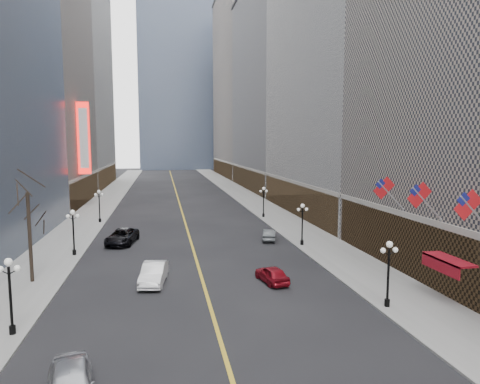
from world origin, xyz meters
name	(u,v)px	position (x,y,z in m)	size (l,w,h in m)	color
sidewalk_east	(271,213)	(14.00, 70.00, 0.07)	(6.00, 230.00, 0.15)	gray
sidewalk_west	(88,218)	(-14.00, 70.00, 0.07)	(6.00, 230.00, 0.15)	gray
lane_line	(180,206)	(0.00, 80.00, 0.01)	(0.25, 200.00, 0.02)	gold
bldg_east_c	(298,89)	(29.88, 106.00, 24.18)	(26.60, 40.60, 48.80)	#949396
bldg_east_d	(259,84)	(29.90, 149.00, 31.17)	(26.60, 46.60, 62.80)	#A29486
bldg_west_c	(4,62)	(-29.88, 87.00, 25.19)	(26.60, 30.60, 50.80)	#A29486
bldg_west_d	(50,42)	(-29.92, 121.00, 36.17)	(26.60, 38.60, 72.80)	silver
streetlamp_east_1	(389,267)	(11.80, 30.00, 2.90)	(1.26, 0.44, 4.52)	black
streetlamp_east_2	(302,220)	(11.80, 48.00, 2.90)	(1.26, 0.44, 4.52)	black
streetlamp_east_3	(264,199)	(11.80, 66.00, 2.90)	(1.26, 0.44, 4.52)	black
streetlamp_west_1	(10,288)	(-11.80, 30.00, 2.90)	(1.26, 0.44, 4.52)	black
streetlamp_west_2	(73,228)	(-11.80, 48.00, 2.90)	(1.26, 0.44, 4.52)	black
streetlamp_west_3	(99,203)	(-11.80, 66.00, 2.90)	(1.26, 0.44, 4.52)	black
flag_3	(470,208)	(15.31, 27.00, 7.29)	(2.87, 0.12, 2.87)	#B2B2B7
flag_4	(421,197)	(15.31, 32.00, 7.29)	(2.87, 0.12, 2.87)	#B2B2B7
flag_5	(386,190)	(15.31, 37.00, 7.29)	(2.87, 0.12, 2.87)	#B2B2B7
awning_c	(446,261)	(16.11, 30.00, 3.08)	(1.40, 4.00, 0.93)	maroon
theatre_marquee	(84,138)	(-15.88, 80.00, 12.00)	(2.00, 0.55, 12.00)	red
tree_west_far	(28,206)	(-13.50, 40.00, 6.24)	(3.60, 3.60, 7.92)	#2D231C
car_nb_mid	(154,273)	(-3.88, 38.16, 0.82)	(1.74, 5.00, 1.65)	white
car_nb_far	(122,237)	(-7.61, 52.62, 0.82)	(2.73, 5.93, 1.65)	black
car_sb_mid	(272,274)	(5.48, 36.70, 0.68)	(1.61, 4.00, 1.36)	maroon
car_sb_far	(269,235)	(9.00, 51.36, 0.66)	(1.39, 3.98, 1.31)	#4D5254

